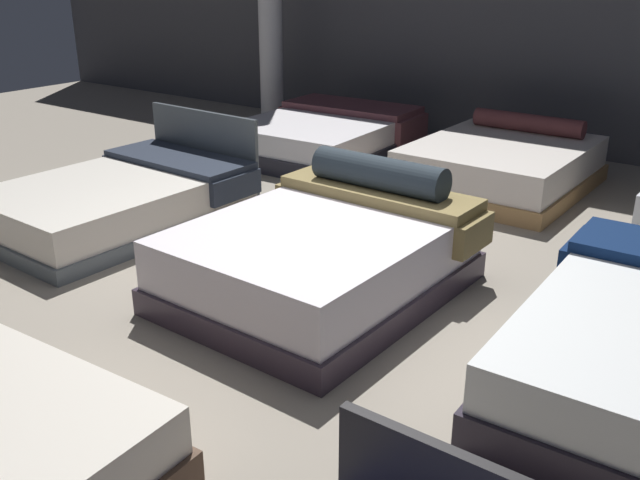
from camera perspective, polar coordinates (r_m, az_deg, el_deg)
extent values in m
cube|color=gray|center=(4.72, -0.54, -5.03)|extent=(18.00, 18.00, 0.02)
cube|color=#4B545B|center=(6.29, -16.16, 1.81)|extent=(1.52, 2.15, 0.12)
cube|color=silver|center=(6.23, -16.35, 3.50)|extent=(1.45, 2.09, 0.27)
cube|color=#4B545B|center=(6.83, -9.37, 6.98)|extent=(1.37, 0.08, 0.81)
cube|color=#29303F|center=(6.62, -11.42, 6.47)|extent=(1.45, 0.63, 0.05)
cube|color=#29303F|center=(7.20, -15.18, 6.27)|extent=(0.07, 0.59, 0.21)
cube|color=#29303F|center=(6.14, -6.82, 4.25)|extent=(0.07, 0.59, 0.21)
cube|color=#332935|center=(4.76, -0.05, -3.43)|extent=(1.57, 1.97, 0.18)
cube|color=silver|center=(4.66, -0.05, -0.62)|extent=(1.51, 1.91, 0.33)
cube|color=olive|center=(5.14, 4.81, 3.88)|extent=(1.51, 0.49, 0.08)
cube|color=olive|center=(5.62, -1.84, 3.89)|extent=(0.09, 0.45, 0.22)
cube|color=olive|center=(4.84, 12.39, 0.38)|extent=(0.09, 0.45, 0.22)
cylinder|color=#263139|center=(5.09, 4.82, 5.43)|extent=(1.05, 0.27, 0.25)
cube|color=#0E224A|center=(4.81, 19.94, -1.56)|extent=(0.08, 0.54, 0.31)
cube|color=black|center=(8.21, 0.23, 7.52)|extent=(1.70, 2.09, 0.18)
cube|color=silver|center=(8.16, 0.23, 8.97)|extent=(1.64, 2.03, 0.24)
cube|color=brown|center=(8.66, 2.61, 10.76)|extent=(1.63, 0.76, 0.07)
cube|color=brown|center=(9.13, -1.86, 10.21)|extent=(0.10, 0.70, 0.28)
cube|color=brown|center=(8.31, 7.47, 8.86)|extent=(0.10, 0.70, 0.28)
cube|color=#987346|center=(7.23, 14.36, 4.71)|extent=(1.57, 1.92, 0.16)
cube|color=silver|center=(7.17, 14.53, 6.44)|extent=(1.51, 1.86, 0.30)
cylinder|color=brown|center=(7.68, 16.54, 9.10)|extent=(1.15, 0.20, 0.19)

